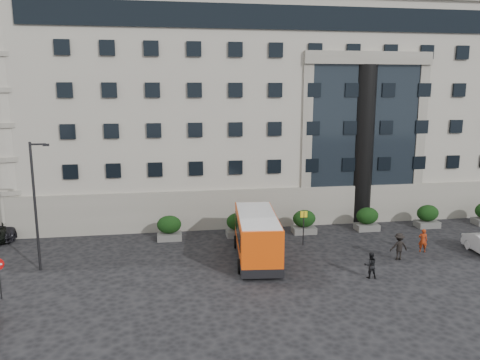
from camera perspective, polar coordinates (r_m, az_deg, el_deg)
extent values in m
plane|color=black|center=(28.60, -0.18, -11.71)|extent=(120.00, 120.00, 0.00)
cube|color=#A59E92|center=(49.17, 2.78, 8.57)|extent=(44.00, 24.00, 18.00)
cylinder|color=black|center=(40.03, 14.70, 4.10)|extent=(1.80, 1.80, 13.00)
cube|color=#595957|center=(35.55, -8.59, -6.82)|extent=(1.80, 1.20, 0.50)
ellipsoid|color=black|center=(35.28, -8.63, -5.39)|extent=(1.80, 1.26, 1.34)
cube|color=#595957|center=(35.94, -0.22, -6.49)|extent=(1.80, 1.20, 0.50)
ellipsoid|color=black|center=(35.67, -0.22, -5.08)|extent=(1.80, 1.26, 1.34)
cube|color=#595957|center=(37.06, 7.80, -6.05)|extent=(1.80, 1.20, 0.50)
ellipsoid|color=black|center=(36.80, 7.83, -4.68)|extent=(1.80, 1.26, 1.34)
cube|color=#595957|center=(38.85, 15.19, -5.54)|extent=(1.80, 1.20, 0.50)
ellipsoid|color=black|center=(38.61, 15.26, -4.23)|extent=(1.80, 1.26, 1.34)
cube|color=#595957|center=(41.23, 21.82, -5.00)|extent=(1.80, 1.20, 0.50)
ellipsoid|color=black|center=(41.00, 21.91, -3.77)|extent=(1.80, 1.26, 1.34)
cylinder|color=#262628|center=(30.94, -23.69, -3.10)|extent=(0.16, 0.16, 8.00)
cylinder|color=#262628|center=(30.19, -23.42, 4.03)|extent=(0.90, 0.12, 0.12)
cube|color=black|center=(30.09, -22.58, 3.97)|extent=(0.35, 0.18, 0.14)
cylinder|color=#262628|center=(33.95, 7.75, -5.88)|extent=(0.08, 0.08, 2.50)
cube|color=yellow|center=(33.67, 7.79, -4.16)|extent=(0.50, 0.06, 0.45)
cylinder|color=#262628|center=(28.40, -27.23, -10.76)|extent=(0.08, 0.08, 2.20)
cube|color=#F24B0B|center=(30.76, 2.08, -6.53)|extent=(3.20, 7.48, 2.46)
cube|color=black|center=(31.19, 2.06, -8.87)|extent=(3.25, 7.53, 0.55)
cube|color=black|center=(30.69, 2.08, -6.10)|extent=(3.10, 5.90, 1.09)
cube|color=silver|center=(30.43, 2.09, -4.41)|extent=(3.04, 7.11, 0.18)
cylinder|color=black|center=(28.93, 0.01, -10.48)|extent=(0.37, 0.92, 0.90)
cylinder|color=black|center=(29.17, 4.98, -10.33)|extent=(0.37, 0.92, 0.90)
cylinder|color=black|center=(33.30, -0.48, -7.56)|extent=(0.37, 0.92, 0.90)
cylinder|color=black|center=(33.51, 3.82, -7.46)|extent=(0.37, 0.92, 0.90)
cube|color=maroon|center=(41.23, -20.22, -3.20)|extent=(2.81, 3.70, 2.30)
cube|color=maroon|center=(39.00, -20.04, -4.53)|extent=(2.30, 1.89, 1.56)
cube|color=black|center=(38.29, -20.03, -4.31)|extent=(1.73, 0.51, 0.74)
cylinder|color=black|center=(39.25, -21.47, -5.55)|extent=(0.41, 0.81, 0.77)
cylinder|color=black|center=(39.30, -18.51, -5.33)|extent=(0.41, 0.81, 0.77)
cylinder|color=black|center=(42.18, -21.54, -4.44)|extent=(0.41, 0.81, 0.77)
cylinder|color=black|center=(42.23, -18.80, -4.24)|extent=(0.41, 0.81, 0.77)
imported|color=black|center=(40.27, -26.55, -5.00)|extent=(2.14, 5.23, 1.52)
imported|color=#9C2D0F|center=(34.80, 21.40, -6.87)|extent=(0.70, 0.58, 1.64)
imported|color=black|center=(29.23, 15.61, -9.96)|extent=(0.81, 0.66, 1.57)
imported|color=black|center=(32.71, 18.80, -7.67)|extent=(1.18, 0.69, 1.81)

